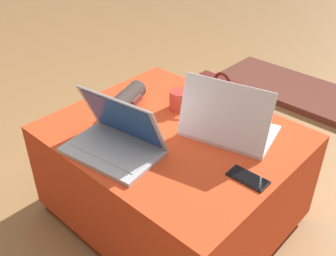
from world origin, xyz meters
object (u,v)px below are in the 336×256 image
coffee_mug (180,100)px  cell_phone (248,178)px  laptop_near (116,140)px  wrist_brace (128,98)px  laptop_far (228,125)px  backpack (220,123)px

coffee_mug → cell_phone: bearing=-22.1°
laptop_near → wrist_brace: 0.33m
laptop_near → wrist_brace: laptop_near is taller
laptop_far → cell_phone: 0.27m
laptop_near → laptop_far: size_ratio=0.96×
laptop_far → coffee_mug: size_ratio=3.25×
laptop_far → cell_phone: bearing=127.8°
coffee_mug → backpack: bearing=94.0°
wrist_brace → coffee_mug: size_ratio=1.82×
laptop_far → laptop_near: bearing=42.0°
backpack → wrist_brace: size_ratio=2.30×
laptop_near → laptop_far: laptop_far is taller
wrist_brace → laptop_far: bearing=13.5°
wrist_brace → cell_phone: bearing=-4.8°
wrist_brace → coffee_mug: (0.18, 0.14, 0.00)m
cell_phone → backpack: 0.80m
backpack → coffee_mug: 0.47m
laptop_near → wrist_brace: (-0.21, 0.25, -0.01)m
backpack → cell_phone: bearing=132.7°
cell_phone → coffee_mug: coffee_mug is taller
laptop_near → coffee_mug: size_ratio=3.10×
wrist_brace → coffee_mug: 0.23m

